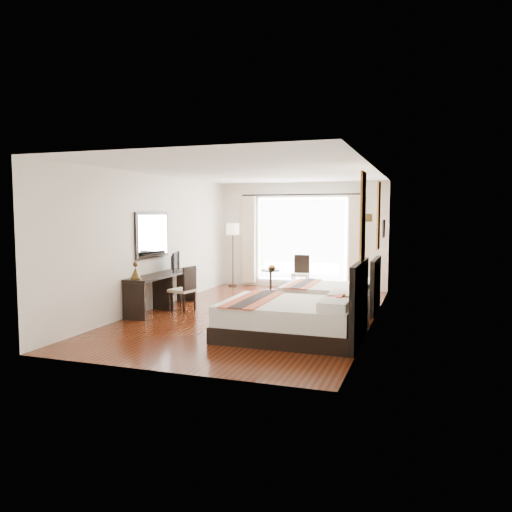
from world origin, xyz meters
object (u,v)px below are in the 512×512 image
(vase, at_px, (353,295))
(window_chair, at_px, (301,280))
(desk_chair, at_px, (183,298))
(fruit_bowl, at_px, (272,269))
(bed_near, at_px, (295,318))
(bed_far, at_px, (333,296))
(side_table, at_px, (271,280))
(nightstand, at_px, (355,310))
(table_lamp, at_px, (358,283))
(television, at_px, (173,262))
(floor_lamp, at_px, (233,233))
(console_desk, at_px, (163,292))

(vase, bearing_deg, window_chair, 116.80)
(desk_chair, relative_size, fruit_bowl, 3.89)
(window_chair, bearing_deg, vase, 22.70)
(bed_near, bearing_deg, vase, 54.56)
(bed_far, height_order, vase, bed_far)
(vase, height_order, side_table, vase)
(nightstand, bearing_deg, table_lamp, 61.48)
(bed_near, relative_size, window_chair, 2.42)
(desk_chair, distance_m, fruit_bowl, 3.30)
(side_table, relative_size, window_chair, 0.59)
(bed_far, bearing_deg, vase, -67.45)
(television, height_order, fruit_bowl, television)
(bed_near, relative_size, bed_far, 1.15)
(nightstand, distance_m, fruit_bowl, 4.16)
(floor_lamp, relative_size, window_chair, 1.86)
(television, height_order, desk_chair, television)
(bed_near, height_order, window_chair, bed_near)
(desk_chair, distance_m, side_table, 3.30)
(bed_far, bearing_deg, window_chair, 119.63)
(table_lamp, bearing_deg, bed_near, -122.35)
(bed_far, height_order, console_desk, bed_far)
(side_table, bearing_deg, table_lamp, -50.85)
(nightstand, bearing_deg, bed_far, 115.55)
(bed_far, bearing_deg, side_table, 135.09)
(bed_far, distance_m, nightstand, 1.49)
(television, height_order, window_chair, television)
(bed_near, xyz_separation_m, bed_far, (0.14, 2.57, -0.04))
(vase, bearing_deg, side_table, 126.79)
(floor_lamp, height_order, fruit_bowl, floor_lamp)
(nightstand, bearing_deg, window_chair, 118.09)
(table_lamp, xyz_separation_m, desk_chair, (-3.51, 0.05, -0.47))
(vase, height_order, desk_chair, desk_chair)
(bed_near, bearing_deg, side_table, 111.92)
(console_desk, relative_size, desk_chair, 2.37)
(desk_chair, xyz_separation_m, window_chair, (1.63, 3.35, -0.00))
(bed_near, height_order, floor_lamp, floor_lamp)
(bed_near, xyz_separation_m, window_chair, (-1.07, 4.68, -0.04))
(console_desk, distance_m, window_chair, 3.93)
(bed_far, height_order, table_lamp, bed_far)
(table_lamp, bearing_deg, console_desk, 178.78)
(vase, height_order, television, television)
(fruit_bowl, bearing_deg, television, -116.92)
(television, height_order, floor_lamp, floor_lamp)
(desk_chair, bearing_deg, table_lamp, -170.98)
(bed_far, distance_m, fruit_bowl, 2.73)
(bed_far, distance_m, television, 3.46)
(bed_near, height_order, console_desk, bed_near)
(bed_far, distance_m, console_desk, 3.53)
(nightstand, relative_size, fruit_bowl, 2.36)
(side_table, height_order, window_chair, window_chair)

